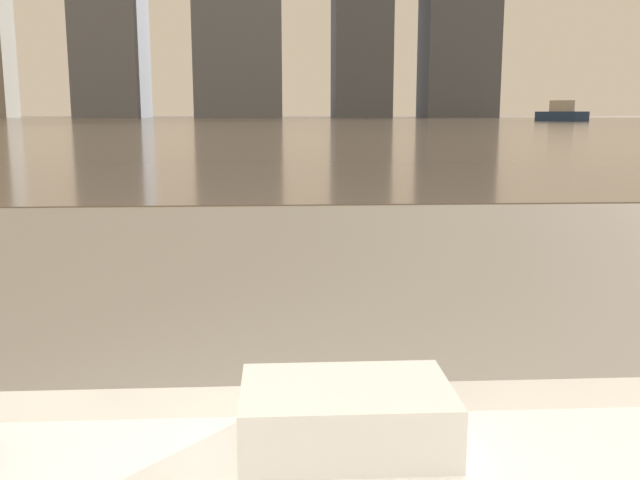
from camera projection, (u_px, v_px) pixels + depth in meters
name	position (u px, v px, depth m)	size (l,w,h in m)	color
towel_stack	(346.00, 415.00, 0.91)	(0.27, 0.18, 0.08)	white
harbor_water	(279.00, 123.00, 61.10)	(180.00, 110.00, 0.01)	gray
harbor_boat_3	(561.00, 114.00, 70.67)	(3.86, 5.72, 2.04)	navy
skyline_tower_2	(238.00, 19.00, 113.02)	(13.65, 11.43, 30.99)	slate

